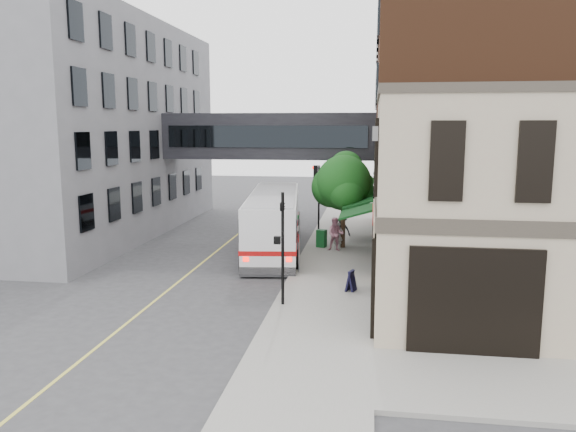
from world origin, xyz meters
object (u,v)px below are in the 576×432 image
(bus, at_px, (274,219))
(pedestrian_b, at_px, (335,234))
(sandwich_board, at_px, (351,281))
(pedestrian_a, at_px, (338,236))
(pedestrian_c, at_px, (342,230))
(newspaper_box, at_px, (322,238))

(bus, relative_size, pedestrian_b, 6.60)
(pedestrian_b, bearing_deg, sandwich_board, -78.32)
(pedestrian_b, relative_size, sandwich_board, 2.11)
(bus, distance_m, pedestrian_a, 3.83)
(sandwich_board, bearing_deg, pedestrian_a, 116.89)
(pedestrian_b, xyz_separation_m, sandwich_board, (1.19, -7.78, -0.50))
(pedestrian_a, xyz_separation_m, pedestrian_c, (0.15, 1.26, 0.09))
(pedestrian_b, relative_size, newspaper_box, 1.86)
(pedestrian_a, relative_size, pedestrian_c, 0.89)
(sandwich_board, bearing_deg, pedestrian_c, 115.04)
(pedestrian_c, height_order, newspaper_box, pedestrian_c)
(pedestrian_c, distance_m, newspaper_box, 1.50)
(bus, distance_m, pedestrian_c, 4.27)
(newspaper_box, bearing_deg, sandwich_board, -58.13)
(pedestrian_b, height_order, sandwich_board, pedestrian_b)
(pedestrian_a, bearing_deg, sandwich_board, -92.02)
(pedestrian_a, xyz_separation_m, newspaper_box, (-0.99, 0.35, -0.26))
(pedestrian_b, height_order, pedestrian_c, pedestrian_b)
(pedestrian_c, distance_m, sandwich_board, 9.64)
(bus, height_order, pedestrian_b, bus)
(pedestrian_c, bearing_deg, bus, -135.76)
(pedestrian_a, bearing_deg, newspaper_box, 150.95)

